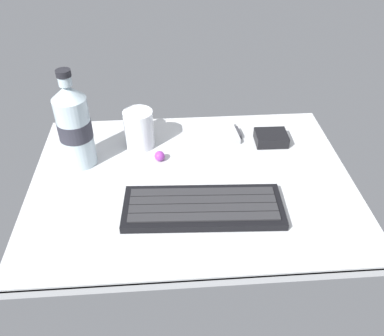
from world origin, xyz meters
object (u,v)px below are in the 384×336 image
handheld_device (211,135)px  trackball_mouse (160,156)px  juice_cup (139,130)px  charger_block (271,138)px  water_bottle (74,126)px  keyboard (203,207)px

handheld_device → trackball_mouse: (-11.88, -7.76, 0.37)cm
juice_cup → charger_block: (29.25, -1.05, -2.71)cm
juice_cup → water_bottle: size_ratio=0.41×
juice_cup → water_bottle: (-12.21, -5.40, 5.10)cm
keyboard → charger_block: size_ratio=4.21×
water_bottle → handheld_device: bearing=14.2°
handheld_device → keyboard: bearing=-100.0°
handheld_device → trackball_mouse: bearing=-146.9°
water_bottle → trackball_mouse: water_bottle is taller
charger_block → water_bottle: bearing=-174.0°
handheld_device → juice_cup: (-16.14, -1.78, 3.18)cm
keyboard → juice_cup: 25.08cm
juice_cup → trackball_mouse: size_ratio=3.86×
handheld_device → trackball_mouse: 14.20cm
water_bottle → trackball_mouse: 18.27cm
juice_cup → charger_block: juice_cup is taller
handheld_device → charger_block: size_ratio=1.90×
juice_cup → handheld_device: bearing=6.3°
trackball_mouse → juice_cup: bearing=125.5°
trackball_mouse → charger_block: bearing=11.2°
juice_cup → water_bottle: 14.29cm
juice_cup → charger_block: size_ratio=1.21×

